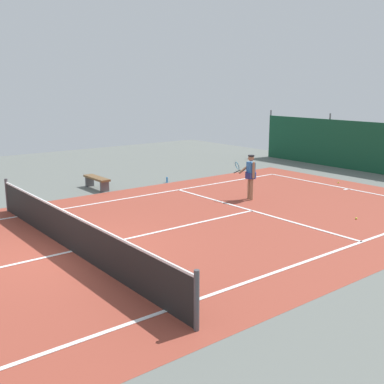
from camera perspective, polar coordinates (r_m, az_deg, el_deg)
ground_plane at (r=12.42m, az=-14.20°, el=-6.96°), size 36.00×36.00×0.00m
court_surface at (r=12.41m, az=-14.20°, el=-6.94°), size 11.02×26.60×0.01m
tennis_net at (r=12.26m, az=-14.33°, el=-4.71°), size 10.12×0.10×1.10m
tennis_player at (r=17.34m, az=7.02°, el=2.21°), size 0.83×0.66×1.64m
tennis_ball_near_player at (r=21.19m, az=17.19°, el=1.09°), size 0.07×0.07×0.07m
tennis_ball_midcourt at (r=15.69m, az=19.15°, el=-3.02°), size 0.07×0.07×0.07m
courtside_bench at (r=19.46m, az=-11.39°, el=1.44°), size 1.60×0.40×0.49m
water_bottle at (r=20.41m, az=-3.03°, el=1.47°), size 0.08×0.08×0.24m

